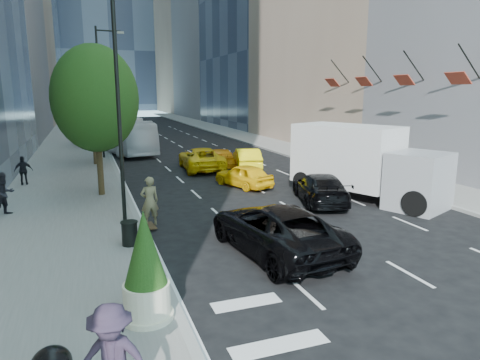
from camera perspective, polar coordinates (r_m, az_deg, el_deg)
name	(u,v)px	position (r m, az deg, el deg)	size (l,w,h in m)	color
ground	(313,236)	(16.45, 9.68, -7.36)	(160.00, 160.00, 0.00)	black
sidewalk_left	(73,148)	(43.79, -21.41, 4.04)	(6.00, 120.00, 0.15)	slate
sidewalk_right	(257,140)	(47.26, 2.33, 5.35)	(4.00, 120.00, 0.15)	slate
tower_right_far	(201,12)	(117.04, -5.26, 21.38)	(20.00, 24.00, 50.00)	gray
lamp_near	(122,79)	(17.53, -15.50, 12.90)	(2.13, 0.22, 10.00)	black
lamp_far	(102,85)	(35.49, -17.95, 11.96)	(2.13, 0.22, 10.00)	black
tree_near	(95,99)	(22.47, -18.71, 10.21)	(4.20, 4.20, 7.46)	black
tree_mid	(91,92)	(32.46, -19.25, 11.08)	(4.50, 4.50, 7.99)	black
tree_far	(89,99)	(45.47, -19.50, 10.20)	(3.90, 3.90, 6.92)	black
traffic_signal	(95,101)	(53.49, -18.73, 9.96)	(2.48, 0.53, 5.20)	black
facade_flags	(384,78)	(29.85, 18.70, 12.78)	(1.85, 13.30, 2.05)	black
skateboarder	(150,204)	(17.17, -11.94, -3.21)	(0.71, 0.47, 1.96)	#6F6745
black_sedan_lincoln	(276,229)	(14.47, 4.80, -6.48)	(2.72, 5.91, 1.64)	black
black_sedan_mercedes	(320,188)	(21.08, 10.64, -1.08)	(2.03, 5.00, 1.45)	black
taxi_a	(244,175)	(24.23, 0.48, 0.61)	(1.55, 3.85, 1.31)	yellow
taxi_b	(247,159)	(29.74, 0.92, 2.86)	(1.56, 4.49, 1.48)	yellow
taxi_c	(201,159)	(29.65, -5.19, 2.85)	(2.57, 5.57, 1.55)	yellow
taxi_d	(220,158)	(30.68, -2.65, 2.97)	(1.84, 4.53, 1.31)	#FE9A0D
city_bus	(121,135)	(39.45, -15.57, 5.84)	(2.63, 11.22, 3.13)	white
box_truck	(364,162)	(22.33, 16.18, 2.31)	(5.53, 8.05, 3.64)	silver
pedestrian_a	(4,194)	(20.69, -28.92, -1.63)	(0.90, 0.70, 1.84)	black
pedestrian_b	(23,171)	(26.93, -26.90, 1.13)	(0.95, 0.40, 1.63)	black
trash_can	(130,234)	(15.22, -14.50, -6.96)	(0.53, 0.53, 0.80)	black
planter_shrub	(146,268)	(10.16, -12.48, -11.41)	(1.08, 1.08, 2.60)	beige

